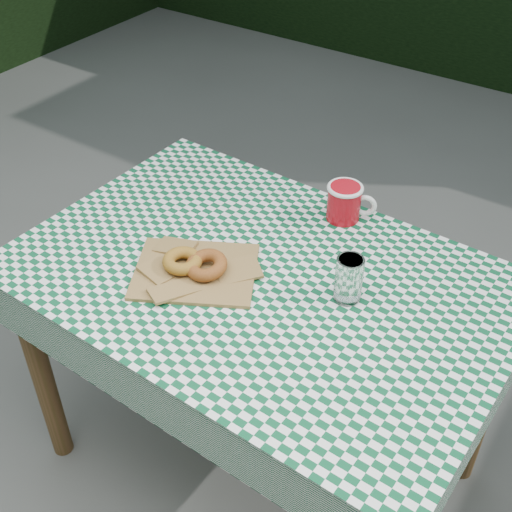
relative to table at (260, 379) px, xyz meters
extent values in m
plane|color=#51524D|center=(-0.19, 0.19, -0.38)|extent=(60.00, 60.00, 0.00)
cube|color=brown|center=(0.00, 0.00, 0.00)|extent=(1.20, 0.82, 0.75)
cube|color=#0B4929|center=(0.00, 0.00, 0.38)|extent=(1.22, 0.84, 0.01)
cube|color=olive|center=(-0.13, -0.08, 0.39)|extent=(0.36, 0.34, 0.02)
torus|color=#A46D22|center=(-0.16, -0.09, 0.41)|extent=(0.13, 0.13, 0.03)
torus|color=brown|center=(-0.11, -0.07, 0.41)|extent=(0.14, 0.14, 0.03)
cylinder|color=white|center=(0.21, 0.04, 0.44)|extent=(0.07, 0.07, 0.11)
camera|label=1|loc=(0.68, -1.02, 1.42)|focal=46.72mm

